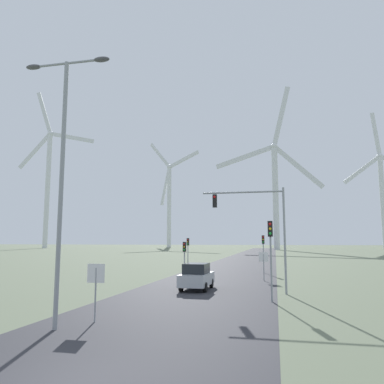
% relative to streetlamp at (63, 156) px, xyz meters
% --- Properties ---
extents(road_surface, '(10.00, 240.00, 0.01)m').
position_rel_streetlamp_xyz_m(road_surface, '(3.48, 42.90, -6.85)').
color(road_surface, '#2D2D33').
rests_on(road_surface, ground).
extents(streetlamp, '(3.90, 0.32, 11.00)m').
position_rel_streetlamp_xyz_m(streetlamp, '(0.00, 0.00, 0.00)').
color(streetlamp, '#93999E').
rests_on(streetlamp, ground).
extents(stop_sign_near, '(0.81, 0.07, 2.43)m').
position_rel_streetlamp_xyz_m(stop_sign_near, '(0.89, 1.55, -5.16)').
color(stop_sign_near, '#93999E').
rests_on(stop_sign_near, ground).
extents(stop_sign_far, '(0.81, 0.07, 2.43)m').
position_rel_streetlamp_xyz_m(stop_sign_far, '(7.42, 19.77, -5.16)').
color(stop_sign_far, '#93999E').
rests_on(stop_sign_far, ground).
extents(traffic_light_post_near_left, '(0.28, 0.34, 3.30)m').
position_rel_streetlamp_xyz_m(traffic_light_post_near_left, '(0.25, 20.29, -4.43)').
color(traffic_light_post_near_left, '#93999E').
rests_on(traffic_light_post_near_left, ground).
extents(traffic_light_post_near_right, '(0.28, 0.33, 4.55)m').
position_rel_streetlamp_xyz_m(traffic_light_post_near_right, '(8.18, 8.55, -3.55)').
color(traffic_light_post_near_right, '#93999E').
rests_on(traffic_light_post_near_right, ground).
extents(traffic_light_post_mid_left, '(0.28, 0.33, 3.73)m').
position_rel_streetlamp_xyz_m(traffic_light_post_mid_left, '(-2.11, 31.90, -4.12)').
color(traffic_light_post_mid_left, '#93999E').
rests_on(traffic_light_post_mid_left, ground).
extents(traffic_light_post_mid_right, '(0.28, 0.33, 3.99)m').
position_rel_streetlamp_xyz_m(traffic_light_post_mid_right, '(7.17, 27.79, -3.94)').
color(traffic_light_post_mid_right, '#93999E').
rests_on(traffic_light_post_mid_right, ground).
extents(traffic_light_mast_overhead, '(5.49, 0.35, 6.93)m').
position_rel_streetlamp_xyz_m(traffic_light_mast_overhead, '(7.25, 11.81, -1.89)').
color(traffic_light_mast_overhead, '#93999E').
rests_on(traffic_light_mast_overhead, ground).
extents(car_approaching, '(1.88, 4.13, 1.83)m').
position_rel_streetlamp_xyz_m(car_approaching, '(2.96, 12.81, -5.94)').
color(car_approaching, '#B7BCC1').
rests_on(car_approaching, ground).
extents(wind_turbine_far_left, '(36.36, 5.08, 74.84)m').
position_rel_streetlamp_xyz_m(wind_turbine_far_left, '(-94.66, 140.53, 26.10)').
color(wind_turbine_far_left, silver).
rests_on(wind_turbine_far_left, ground).
extents(wind_turbine_left, '(32.13, 17.79, 59.02)m').
position_rel_streetlamp_xyz_m(wind_turbine_left, '(-46.67, 179.05, 20.34)').
color(wind_turbine_left, silver).
rests_on(wind_turbine_left, ground).
extents(wind_turbine_center, '(41.04, 5.45, 63.16)m').
position_rel_streetlamp_xyz_m(wind_turbine_center, '(9.06, 131.17, 18.82)').
color(wind_turbine_center, silver).
rests_on(wind_turbine_center, ground).
extents(wind_turbine_right, '(36.34, 7.89, 63.23)m').
position_rel_streetlamp_xyz_m(wind_turbine_right, '(56.92, 170.89, 19.82)').
color(wind_turbine_right, silver).
rests_on(wind_turbine_right, ground).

